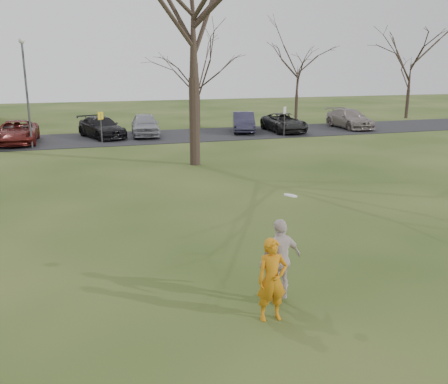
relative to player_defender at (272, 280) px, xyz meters
The scene contains 15 objects.
ground 0.91m from the player_defender, 20.56° to the left, with size 120.00×120.00×0.00m, color #1E380F.
parking_strip 25.15m from the player_defender, 89.20° to the left, with size 62.00×6.50×0.04m, color black.
player_defender is the anchor object (origin of this frame).
car_2 25.56m from the player_defender, 104.95° to the left, with size 2.34×5.07×1.41m, color #5B1815.
car_3 25.76m from the player_defender, 93.14° to the left, with size 1.92×4.72×1.37m, color black.
car_4 25.70m from the player_defender, 86.65° to the left, with size 1.82×4.52×1.54m, color gray.
car_5 26.99m from the player_defender, 71.25° to the left, with size 1.50×4.31×1.42m, color #2A293E.
car_6 27.23m from the player_defender, 65.02° to the left, with size 2.21×4.78×1.33m, color black.
car_7 30.46m from the player_defender, 55.54° to the left, with size 2.02×4.96×1.44m, color gray.
catching_play 0.72m from the player_defender, 53.50° to the left, with size 1.08×0.66×2.21m.
lamp_post 23.54m from the player_defender, 104.01° to the left, with size 0.34×0.34×6.27m.
sign_yellow 22.20m from the player_defender, 94.26° to the left, with size 0.35×0.35×2.08m.
sign_white 24.44m from the player_defender, 64.93° to the left, with size 0.35×0.35×2.08m.
big_tree 16.51m from the player_defender, 81.17° to the left, with size 9.00×9.00×14.00m, color #352821, non-canonical shape.
small_tree_row 30.71m from the player_defender, 81.08° to the left, with size 55.00×5.90×8.50m.
Camera 1 is at (-3.82, -7.99, 4.81)m, focal length 38.94 mm.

